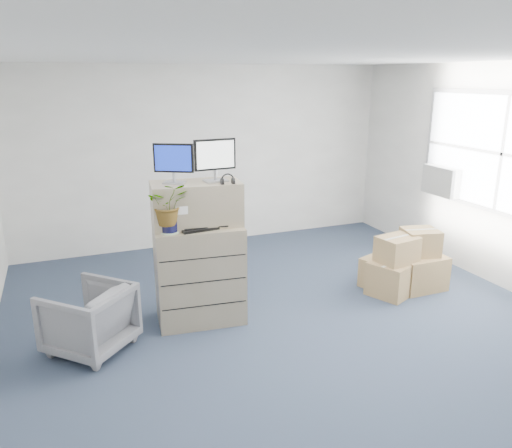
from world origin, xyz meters
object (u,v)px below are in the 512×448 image
(filing_cabinet_lower, at_px, (200,274))
(monitor_left, at_px, (173,161))
(office_chair, at_px, (89,316))
(water_bottle, at_px, (202,212))
(potted_plant, at_px, (168,210))
(keyboard, at_px, (204,227))
(monitor_right, at_px, (215,158))

(filing_cabinet_lower, relative_size, monitor_left, 2.65)
(office_chair, bearing_deg, monitor_left, 152.60)
(monitor_left, relative_size, water_bottle, 1.47)
(water_bottle, xyz_separation_m, potted_plant, (-0.39, -0.17, 0.10))
(water_bottle, bearing_deg, filing_cabinet_lower, -137.06)
(keyboard, xyz_separation_m, office_chair, (-1.23, -0.12, -0.74))
(keyboard, bearing_deg, water_bottle, 76.04)
(filing_cabinet_lower, xyz_separation_m, keyboard, (0.04, -0.11, 0.56))
(monitor_left, distance_m, keyboard, 0.75)
(monitor_left, height_order, monitor_right, monitor_right)
(water_bottle, bearing_deg, keyboard, -98.17)
(monitor_left, height_order, water_bottle, monitor_left)
(potted_plant, distance_m, office_chair, 1.30)
(monitor_left, height_order, office_chair, monitor_left)
(office_chair, bearing_deg, filing_cabinet_lower, 145.98)
(office_chair, bearing_deg, keyboard, 140.78)
(filing_cabinet_lower, distance_m, office_chair, 1.23)
(monitor_right, xyz_separation_m, potted_plant, (-0.54, -0.12, -0.47))
(filing_cabinet_lower, distance_m, monitor_right, 1.28)
(filing_cabinet_lower, relative_size, monitor_right, 2.40)
(monitor_right, height_order, office_chair, monitor_right)
(monitor_left, xyz_separation_m, water_bottle, (0.28, -0.02, -0.56))
(filing_cabinet_lower, distance_m, potted_plant, 0.86)
(filing_cabinet_lower, relative_size, office_chair, 1.48)
(monitor_left, xyz_separation_m, office_chair, (-0.98, -0.31, -1.42))
(water_bottle, bearing_deg, monitor_left, 175.83)
(monitor_right, xyz_separation_m, water_bottle, (-0.15, 0.05, -0.58))
(monitor_right, bearing_deg, water_bottle, 157.99)
(monitor_right, xyz_separation_m, office_chair, (-1.40, -0.24, -1.44))
(keyboard, height_order, potted_plant, potted_plant)
(water_bottle, height_order, office_chair, water_bottle)
(filing_cabinet_lower, bearing_deg, monitor_right, 8.97)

